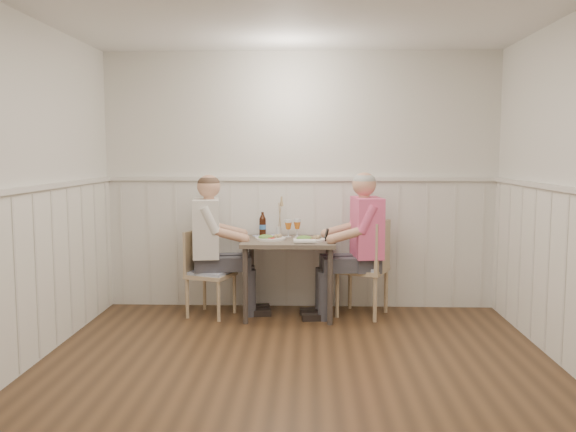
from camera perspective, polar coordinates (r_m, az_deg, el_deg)
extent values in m
plane|color=#422D1B|center=(4.28, 0.65, -15.82)|extent=(4.50, 4.50, 0.00)
cube|color=white|center=(6.23, 1.17, 3.33)|extent=(4.00, 0.04, 2.60)
cube|color=white|center=(1.75, -1.11, -3.56)|extent=(4.00, 0.04, 2.60)
cube|color=silver|center=(6.28, 1.16, -2.61)|extent=(3.98, 0.03, 1.30)
cube|color=silver|center=(4.58, -25.19, -6.42)|extent=(0.03, 4.48, 1.30)
cube|color=silver|center=(6.20, 1.17, 3.50)|extent=(3.98, 0.06, 0.04)
cube|color=brown|center=(5.88, 0.07, -2.42)|extent=(0.88, 0.70, 0.04)
cylinder|color=#3F3833|center=(5.68, -4.01, -6.58)|extent=(0.05, 0.05, 0.71)
cylinder|color=#3F3833|center=(6.26, -3.43, -5.39)|extent=(0.05, 0.05, 0.71)
cylinder|color=#3F3833|center=(5.65, 3.96, -6.64)|extent=(0.05, 0.05, 0.71)
cylinder|color=#3F3833|center=(6.24, 3.78, -5.44)|extent=(0.05, 0.05, 0.71)
cube|color=tan|center=(5.99, 6.96, -5.01)|extent=(0.57, 0.57, 0.04)
cube|color=#6378AC|center=(5.99, 6.96, -4.67)|extent=(0.52, 0.52, 0.03)
cube|color=tan|center=(5.89, 8.83, -2.75)|extent=(0.20, 0.42, 0.46)
cylinder|color=tan|center=(5.81, 8.14, -7.75)|extent=(0.04, 0.04, 0.43)
cylinder|color=tan|center=(5.93, 4.62, -7.44)|extent=(0.04, 0.04, 0.43)
cylinder|color=tan|center=(6.16, 9.15, -6.97)|extent=(0.04, 0.04, 0.43)
cylinder|color=tan|center=(6.27, 5.81, -6.70)|extent=(0.04, 0.04, 0.43)
cube|color=tan|center=(5.99, -7.22, -5.49)|extent=(0.50, 0.50, 0.04)
cube|color=#6378AC|center=(5.98, -7.22, -5.18)|extent=(0.45, 0.45, 0.03)
cube|color=tan|center=(6.03, -8.74, -3.26)|extent=(0.16, 0.38, 0.41)
cylinder|color=tan|center=(6.25, -7.82, -6.97)|extent=(0.03, 0.03, 0.38)
cylinder|color=tan|center=(6.10, -5.03, -7.27)|extent=(0.03, 0.03, 0.38)
cylinder|color=tan|center=(5.97, -9.41, -7.63)|extent=(0.03, 0.03, 0.38)
cylinder|color=tan|center=(5.81, -6.52, -7.97)|extent=(0.03, 0.03, 0.38)
cube|color=#3F3F47|center=(5.98, 7.11, -7.15)|extent=(0.50, 0.46, 0.47)
cube|color=#3F3F47|center=(5.89, 5.17, -4.42)|extent=(0.47, 0.42, 0.13)
cube|color=#F55A9C|center=(5.87, 7.19, -1.04)|extent=(0.30, 0.48, 0.57)
sphere|color=tan|center=(5.84, 7.25, 2.95)|extent=(0.23, 0.23, 0.23)
sphere|color=#A5A5A0|center=(5.83, 7.25, 3.26)|extent=(0.22, 0.22, 0.22)
cube|color=black|center=(5.81, 3.59, -1.03)|extent=(0.02, 0.07, 0.13)
cube|color=#3F3F47|center=(6.06, -7.39, -7.04)|extent=(0.50, 0.47, 0.46)
cube|color=#3F3F47|center=(6.00, -5.48, -4.32)|extent=(0.48, 0.42, 0.13)
cube|color=white|center=(5.95, -7.47, -1.10)|extent=(0.31, 0.48, 0.56)
sphere|color=tan|center=(5.91, -7.53, 2.77)|extent=(0.22, 0.22, 0.22)
sphere|color=#4C3828|center=(5.91, -7.53, 3.06)|extent=(0.21, 0.21, 0.21)
cylinder|color=white|center=(5.79, 1.99, -2.25)|extent=(0.31, 0.31, 0.02)
ellipsoid|color=#3F722D|center=(5.75, 1.54, -1.91)|extent=(0.15, 0.12, 0.06)
sphere|color=tan|center=(5.79, 2.66, -1.93)|extent=(0.04, 0.04, 0.04)
cube|color=brown|center=(5.85, 2.21, -1.99)|extent=(0.09, 0.06, 0.01)
cylinder|color=white|center=(5.85, 2.82, -1.89)|extent=(0.06, 0.06, 0.03)
cylinder|color=white|center=(5.88, -1.64, -2.12)|extent=(0.29, 0.29, 0.02)
ellipsoid|color=#3F722D|center=(5.85, -2.08, -1.80)|extent=(0.14, 0.12, 0.05)
sphere|color=tan|center=(5.88, -1.00, -1.82)|extent=(0.04, 0.04, 0.04)
cylinder|color=silver|center=(6.07, 0.86, -1.92)|extent=(0.06, 0.06, 0.01)
cylinder|color=silver|center=(6.06, 0.86, -1.54)|extent=(0.01, 0.01, 0.08)
cone|color=orange|center=(6.06, 0.87, -0.88)|extent=(0.07, 0.07, 0.07)
cylinder|color=silver|center=(6.05, 0.87, -0.42)|extent=(0.07, 0.07, 0.03)
cylinder|color=silver|center=(6.05, 0.03, -1.94)|extent=(0.06, 0.06, 0.01)
cylinder|color=silver|center=(6.05, 0.03, -1.57)|extent=(0.01, 0.01, 0.08)
cone|color=orange|center=(6.04, 0.03, -0.93)|extent=(0.07, 0.07, 0.07)
cylinder|color=silver|center=(6.03, 0.03, -0.47)|extent=(0.07, 0.07, 0.03)
cylinder|color=black|center=(6.11, -2.39, -1.07)|extent=(0.07, 0.07, 0.18)
cone|color=black|center=(6.10, -2.40, -0.06)|extent=(0.07, 0.07, 0.04)
cylinder|color=black|center=(6.10, -2.40, 0.23)|extent=(0.03, 0.03, 0.03)
cylinder|color=#386EAE|center=(6.11, -2.39, -1.02)|extent=(0.07, 0.07, 0.05)
cylinder|color=white|center=(5.60, 1.56, -2.40)|extent=(0.20, 0.05, 0.04)
cylinder|color=silver|center=(6.15, -0.88, -1.44)|extent=(0.05, 0.05, 0.09)
cylinder|color=tan|center=(6.13, -0.88, -0.03)|extent=(0.03, 0.03, 0.28)
cone|color=tan|center=(6.12, -0.89, 1.59)|extent=(0.04, 0.04, 0.10)
cube|color=#6378AC|center=(6.10, -1.98, -1.89)|extent=(0.31, 0.28, 0.01)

